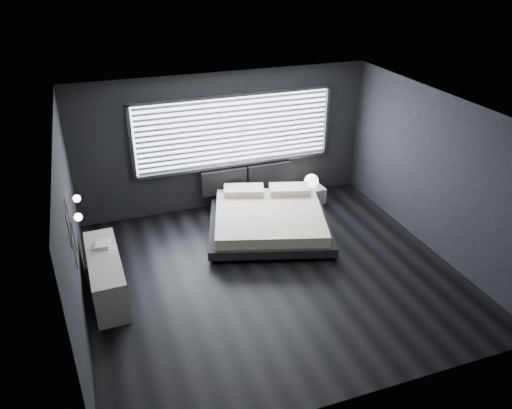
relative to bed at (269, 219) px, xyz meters
name	(u,v)px	position (x,y,z in m)	size (l,w,h in m)	color
room	(274,200)	(-0.44, -1.35, 1.13)	(6.04, 6.00, 2.80)	black
window	(235,131)	(-0.24, 1.35, 1.34)	(4.14, 0.09, 1.52)	white
headboard	(247,178)	(-0.01, 1.29, 0.30)	(1.96, 0.16, 0.52)	black
sconce_near	(78,217)	(-3.32, -1.30, 1.33)	(0.18, 0.11, 0.11)	silver
sconce_far	(77,199)	(-3.32, -0.70, 1.33)	(0.18, 0.11, 0.11)	silver
wall_art_upper	(69,223)	(-3.42, -1.90, 1.58)	(0.01, 0.48, 0.48)	#47474C
wall_art_lower	(74,245)	(-3.42, -1.65, 1.11)	(0.01, 0.48, 0.48)	#47474C
bed	(269,219)	(0.00, 0.00, 0.00)	(2.78, 2.71, 0.58)	black
nightstand	(309,194)	(1.27, 0.89, -0.10)	(0.57, 0.48, 0.33)	silver
orb_lamp	(311,181)	(1.29, 0.87, 0.21)	(0.30, 0.30, 0.30)	white
dresser	(106,275)	(-3.09, -0.96, 0.07)	(0.53, 1.73, 0.69)	silver
book_stack	(102,244)	(-3.08, -0.64, 0.45)	(0.30, 0.35, 0.06)	white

